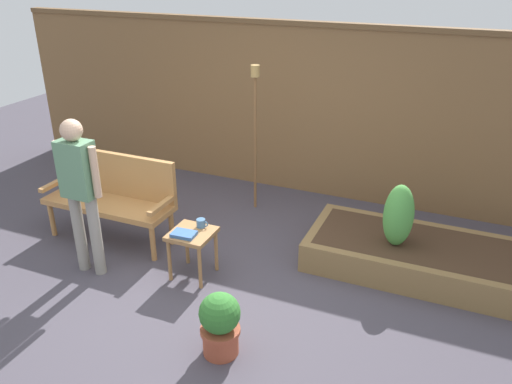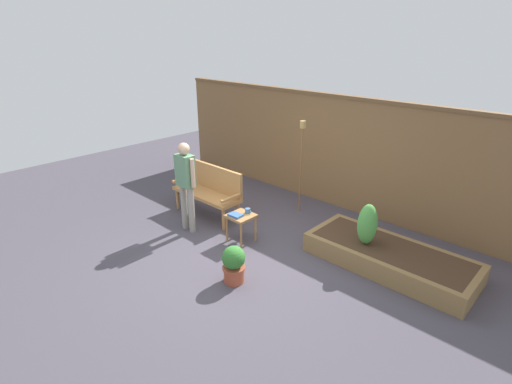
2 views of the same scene
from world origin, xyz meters
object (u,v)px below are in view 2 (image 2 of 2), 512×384
Objects in this scene: book_on_table at (236,215)px; person_by_bench at (186,179)px; garden_bench at (210,187)px; cup_on_table at (248,211)px; shrub_near_bench at (367,224)px; tiki_torch at (302,151)px; potted_boxwood at (234,263)px; side_table at (241,220)px.

book_on_table is 1.06m from person_by_bench.
cup_on_table is (1.21, -0.23, -0.02)m from garden_bench.
person_by_bench is (-2.74, -1.17, 0.32)m from shrub_near_bench.
garden_bench is at bearing -170.57° from shrub_near_bench.
tiki_torch is at bearing 86.52° from book_on_table.
cup_on_table reaches higher than book_on_table.
person_by_bench reaches higher than potted_boxwood.
tiki_torch is (-0.01, 1.70, 0.70)m from book_on_table.
shrub_near_bench is (1.81, 0.93, 0.12)m from book_on_table.
potted_boxwood is at bearing -121.39° from shrub_near_bench.
cup_on_table is 0.22× the size of potted_boxwood.
person_by_bench is at bearing 162.35° from potted_boxwood.
cup_on_table reaches higher than potted_boxwood.
cup_on_table is 0.54× the size of book_on_table.
cup_on_table is at bearing 74.29° from side_table.
cup_on_table is 0.23m from book_on_table.
shrub_near_bench is 2.05m from tiki_torch.
garden_bench is 6.46× the size of book_on_table.
book_on_table is 0.13× the size of tiki_torch.
tiki_torch is (-1.81, 0.77, 0.58)m from shrub_near_bench.
garden_bench is 0.81m from person_by_bench.
tiki_torch reaches higher than side_table.
garden_bench is 2.28× the size of shrub_near_bench.
book_on_table is at bearing 14.11° from person_by_bench.
side_table is 0.76× the size of shrub_near_bench.
shrub_near_bench is at bearing 25.40° from side_table.
tiki_torch reaches higher than cup_on_table.
side_table is 0.18m from cup_on_table.
side_table is (1.17, -0.35, -0.15)m from garden_bench.
person_by_bench reaches higher than side_table.
book_on_table is at bearing -152.70° from shrub_near_bench.
book_on_table is at bearing -109.66° from side_table.
tiki_torch is at bearing 92.82° from cup_on_table.
side_table is 0.14m from book_on_table.
tiki_torch is (-0.04, 1.61, 0.80)m from side_table.
shrub_near_bench is at bearing 22.42° from cup_on_table.
shrub_near_bench is 0.36× the size of tiki_torch.
tiki_torch reaches higher than potted_boxwood.
tiki_torch reaches higher than garden_bench.
side_table is 0.27× the size of tiki_torch.
cup_on_table reaches higher than side_table.
cup_on_table is 1.18m from person_by_bench.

